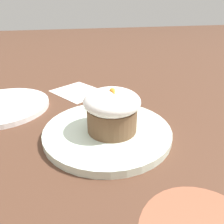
% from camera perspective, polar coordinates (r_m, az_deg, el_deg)
% --- Properties ---
extents(ground_plane, '(4.00, 4.00, 0.00)m').
position_cam_1_polar(ground_plane, '(0.44, -1.20, -5.94)').
color(ground_plane, '#513323').
extents(dessert_plate, '(0.25, 0.25, 0.02)m').
position_cam_1_polar(dessert_plate, '(0.43, -1.21, -5.09)').
color(dessert_plate, silver).
rests_on(dessert_plate, ground_plane).
extents(carrot_cake, '(0.11, 0.11, 0.09)m').
position_cam_1_polar(carrot_cake, '(0.40, 0.00, 0.62)').
color(carrot_cake, brown).
rests_on(carrot_cake, dessert_plate).
extents(spoon, '(0.13, 0.06, 0.01)m').
position_cam_1_polar(spoon, '(0.44, -1.58, -2.69)').
color(spoon, '#B7B7BC').
rests_on(spoon, dessert_plate).
extents(side_plate, '(0.22, 0.22, 0.01)m').
position_cam_1_polar(side_plate, '(0.61, -26.70, 1.35)').
color(side_plate, white).
rests_on(side_plate, ground_plane).
extents(paper_napkin, '(0.18, 0.17, 0.00)m').
position_cam_1_polar(paper_napkin, '(0.65, -8.84, 5.31)').
color(paper_napkin, white).
rests_on(paper_napkin, ground_plane).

